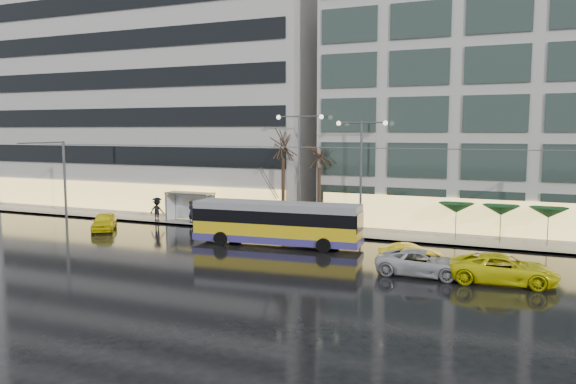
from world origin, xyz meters
The scene contains 22 objects.
ground centered at (0.00, 0.00, 0.00)m, with size 140.00×140.00×0.00m, color black.
sidewalk centered at (2.00, 14.00, 0.07)m, with size 80.00×10.00×0.15m, color gray.
kerb centered at (2.00, 9.05, 0.07)m, with size 80.00×0.10×0.15m, color slate.
building_left centered at (-16.00, 19.00, 11.15)m, with size 34.00×14.00×22.00m, color #BCB9B4.
building_right centered at (19.00, 19.00, 12.65)m, with size 32.00×14.00×25.00m, color #BCB9B4.
trolleybus centered at (2.71, 4.75, 1.47)m, with size 11.89×4.84×5.44m.
catenary centered at (1.00, 7.94, 4.25)m, with size 42.24×5.12×7.00m.
bus_shelter centered at (-8.38, 10.69, 1.96)m, with size 4.20×1.60×2.51m.
street_lamp_near centered at (2.00, 10.80, 5.99)m, with size 3.96×0.36×9.03m.
street_lamp_far centered at (7.00, 10.80, 5.71)m, with size 3.96×0.36×8.53m.
tree_a centered at (0.50, 11.00, 7.09)m, with size 3.20×3.20×8.40m.
tree_b centered at (3.50, 11.20, 6.40)m, with size 3.20×3.20×7.70m.
parasol_a centered at (14.00, 11.00, 2.45)m, with size 2.50×2.50×2.65m.
parasol_b centered at (17.00, 11.00, 2.45)m, with size 2.50×2.50×2.65m.
parasol_c centered at (20.00, 11.00, 2.45)m, with size 2.50×2.50×2.65m.
taxi_a centered at (-12.48, 4.86, 0.71)m, with size 1.68×4.17×1.42m, color yellow.
taxi_b centered at (12.42, 2.57, 0.64)m, with size 1.35×3.86×1.27m, color yellow.
taxi_c centered at (17.59, 0.54, 0.76)m, with size 2.51×5.45×1.51m, color yellow.
sedan_silver centered at (13.44, 0.47, 0.70)m, with size 2.34×5.07×1.41m, color #B3B4B8.
pedestrian_a centered at (-7.44, 9.81, 1.56)m, with size 1.25×1.26×2.19m.
pedestrian_b centered at (-6.88, 12.21, 1.08)m, with size 1.11×1.00×1.86m.
pedestrian_c centered at (-10.64, 9.40, 1.29)m, with size 1.36×0.96×2.11m.
Camera 1 is at (18.36, -30.27, 7.98)m, focal length 35.00 mm.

